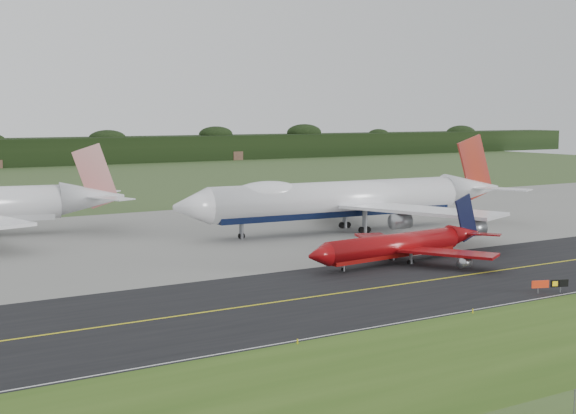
{
  "coord_description": "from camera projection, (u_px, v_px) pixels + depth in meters",
  "views": [
    {
      "loc": [
        -67.2,
        -86.83,
        23.05
      ],
      "look_at": [
        -0.88,
        22.0,
        8.08
      ],
      "focal_mm": 50.0,
      "sensor_mm": 36.0,
      "label": 1
    }
  ],
  "objects": [
    {
      "name": "edge_marker_center",
      "position": [
        473.0,
        311.0,
        92.77
      ],
      "size": [
        0.16,
        0.16,
        0.5
      ],
      "primitive_type": "cylinder",
      "color": "yellow",
      "rests_on": "ground"
    },
    {
      "name": "taxiway_sign",
      "position": [
        550.0,
        284.0,
        102.98
      ],
      "size": [
        4.88,
        1.86,
        1.7
      ],
      "color": "slate",
      "rests_on": "ground"
    },
    {
      "name": "edge_marker_left",
      "position": [
        298.0,
        341.0,
        80.38
      ],
      "size": [
        0.16,
        0.16,
        0.5
      ],
      "primitive_type": "cylinder",
      "color": "yellow",
      "rests_on": "ground"
    },
    {
      "name": "apron",
      "position": [
        214.0,
        233.0,
        154.31
      ],
      "size": [
        400.0,
        78.0,
        0.01
      ],
      "primitive_type": "cube",
      "color": "gray",
      "rests_on": "ground"
    },
    {
      "name": "jet_ba_747",
      "position": [
        348.0,
        199.0,
        156.78
      ],
      "size": [
        73.93,
        61.06,
        18.58
      ],
      "color": "white",
      "rests_on": "ground"
    },
    {
      "name": "taxiway_edge_line",
      "position": [
        477.0,
        309.0,
        94.52
      ],
      "size": [
        400.0,
        0.25,
        0.0
      ],
      "primitive_type": "cube",
      "color": "silver",
      "rests_on": "taxiway"
    },
    {
      "name": "taxiway",
      "position": [
        394.0,
        285.0,
        107.67
      ],
      "size": [
        400.0,
        32.0,
        0.02
      ],
      "primitive_type": "cube",
      "color": "black",
      "rests_on": "ground"
    },
    {
      "name": "jet_red_737",
      "position": [
        402.0,
        245.0,
        124.17
      ],
      "size": [
        36.31,
        29.47,
        9.8
      ],
      "color": "maroon",
      "rests_on": "ground"
    },
    {
      "name": "taxiway_centreline",
      "position": [
        394.0,
        285.0,
        107.67
      ],
      "size": [
        400.0,
        0.4,
        0.0
      ],
      "primitive_type": "cube",
      "color": "yellow",
      "rests_on": "taxiway"
    },
    {
      "name": "ground",
      "position": [
        376.0,
        280.0,
        111.06
      ],
      "size": [
        600.0,
        600.0,
        0.0
      ],
      "primitive_type": "plane",
      "color": "#334A22",
      "rests_on": "ground"
    }
  ]
}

